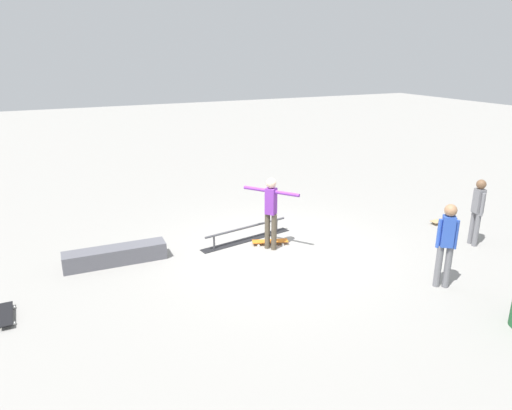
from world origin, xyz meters
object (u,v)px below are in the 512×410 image
at_px(grind_rail, 247,234).
at_px(bystander_blue_shirt, 447,241).
at_px(skateboard_main, 270,241).
at_px(loose_skateboard_natural, 444,220).
at_px(skate_ledge, 115,255).
at_px(bystander_grey_shirt, 477,209).
at_px(loose_skateboard_black, 6,314).
at_px(skater_main, 271,208).

bearing_deg(grind_rail, bystander_blue_shirt, 113.01).
bearing_deg(skateboard_main, loose_skateboard_natural, 10.84).
height_order(skate_ledge, bystander_grey_shirt, bystander_grey_shirt).
relative_size(skate_ledge, loose_skateboard_black, 2.52).
relative_size(grind_rail, loose_skateboard_natural, 2.87).
bearing_deg(loose_skateboard_black, skater_main, 96.30).
height_order(skateboard_main, loose_skateboard_black, same).
bearing_deg(skateboard_main, bystander_grey_shirt, -6.70).
bearing_deg(skater_main, bystander_blue_shirt, 178.96).
relative_size(bystander_grey_shirt, bystander_blue_shirt, 0.94).
distance_m(skate_ledge, bystander_blue_shirt, 6.39).
bearing_deg(skate_ledge, bystander_grey_shirt, 161.99).
relative_size(skate_ledge, loose_skateboard_natural, 2.50).
distance_m(bystander_grey_shirt, loose_skateboard_natural, 1.61).
height_order(skateboard_main, bystander_grey_shirt, bystander_grey_shirt).
relative_size(grind_rail, skateboard_main, 2.83).
distance_m(bystander_blue_shirt, loose_skateboard_natural, 3.71).
bearing_deg(bystander_grey_shirt, skate_ledge, -95.32).
distance_m(grind_rail, bystander_blue_shirt, 4.31).
relative_size(skateboard_main, bystander_blue_shirt, 0.52).
bearing_deg(skater_main, bystander_grey_shirt, -148.91).
bearing_deg(loose_skateboard_natural, grind_rail, 164.18).
bearing_deg(loose_skateboard_natural, skateboard_main, 168.62).
bearing_deg(loose_skateboard_natural, loose_skateboard_black, 177.93).
bearing_deg(skater_main, skate_ledge, 41.26).
height_order(skateboard_main, bystander_blue_shirt, bystander_blue_shirt).
bearing_deg(loose_skateboard_natural, skater_main, 171.35).
xyz_separation_m(grind_rail, skate_ledge, (2.92, -0.02, 0.03)).
height_order(skate_ledge, skateboard_main, skate_ledge).
height_order(grind_rail, skateboard_main, grind_rail).
xyz_separation_m(skater_main, bystander_grey_shirt, (-4.20, 1.72, -0.08)).
distance_m(skate_ledge, skateboard_main, 3.33).
bearing_deg(skateboard_main, bystander_blue_shirt, -39.04).
height_order(bystander_grey_shirt, loose_skateboard_natural, bystander_grey_shirt).
height_order(grind_rail, skater_main, skater_main).
xyz_separation_m(skate_ledge, skateboard_main, (-3.30, 0.47, -0.10)).
height_order(grind_rail, bystander_grey_shirt, bystander_grey_shirt).
bearing_deg(bystander_grey_shirt, grind_rail, -105.33).
bearing_deg(bystander_grey_shirt, skateboard_main, -102.54).
bearing_deg(bystander_blue_shirt, loose_skateboard_natural, 79.92).
xyz_separation_m(skate_ledge, loose_skateboard_black, (1.96, 1.37, -0.10)).
relative_size(skateboard_main, loose_skateboard_black, 1.02).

